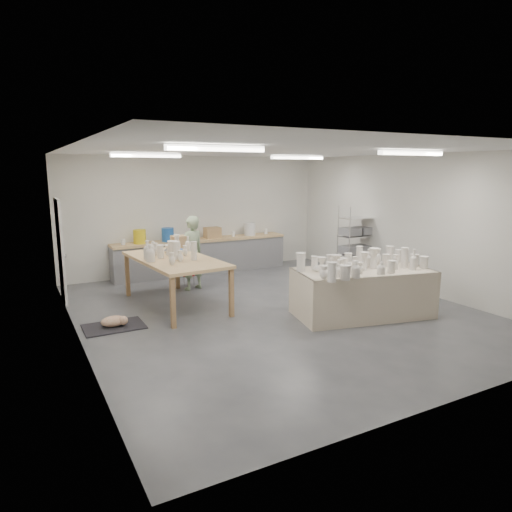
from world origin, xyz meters
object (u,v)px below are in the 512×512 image
work_table (173,257)px  red_stool (188,275)px  potter (192,253)px  drying_table (362,291)px

work_table → red_stool: (0.73, 1.17, -0.69)m
potter → red_stool: size_ratio=5.05×
drying_table → red_stool: size_ratio=8.04×
red_stool → work_table: bearing=-122.0°
work_table → red_stool: work_table is taller
drying_table → work_table: (-2.82, 2.36, 0.49)m
drying_table → work_table: work_table is taller
work_table → drying_table: bearing=-44.9°
potter → red_stool: 0.63m
drying_table → potter: bearing=135.2°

